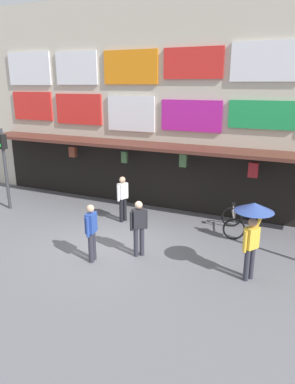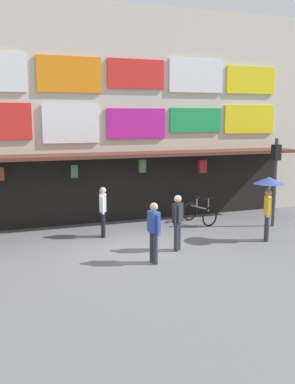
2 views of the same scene
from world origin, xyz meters
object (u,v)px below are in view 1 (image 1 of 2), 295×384
(pedestrian_with_umbrella, at_px, (253,220))
(pedestrian_in_purple, at_px, (123,196))
(traffic_light_near, at_px, (4,156))
(bicycle_parked, at_px, (233,222))
(pedestrian_in_yellow, at_px, (139,225))
(pedestrian_in_blue, at_px, (91,230))

(pedestrian_with_umbrella, bearing_deg, pedestrian_in_purple, 155.37)
(traffic_light_near, distance_m, pedestrian_with_umbrella, 9.80)
(bicycle_parked, xyz_separation_m, pedestrian_in_purple, (-3.85, -0.60, 0.55))
(traffic_light_near, height_order, pedestrian_in_yellow, traffic_light_near)
(traffic_light_near, height_order, pedestrian_in_blue, traffic_light_near)
(pedestrian_in_purple, distance_m, pedestrian_in_yellow, 2.80)
(pedestrian_in_purple, bearing_deg, pedestrian_in_yellow, -52.11)
(pedestrian_in_blue, distance_m, pedestrian_in_purple, 3.11)
(bicycle_parked, relative_size, pedestrian_in_yellow, 0.78)
(traffic_light_near, distance_m, pedestrian_in_yellow, 6.82)
(pedestrian_with_umbrella, bearing_deg, pedestrian_in_blue, -168.97)
(bicycle_parked, bearing_deg, pedestrian_with_umbrella, -70.67)
(pedestrian_in_blue, relative_size, pedestrian_in_purple, 1.00)
(traffic_light_near, relative_size, pedestrian_with_umbrella, 1.54)
(bicycle_parked, bearing_deg, pedestrian_in_blue, -131.34)
(pedestrian_in_blue, bearing_deg, pedestrian_in_yellow, 37.98)
(bicycle_parked, height_order, pedestrian_with_umbrella, pedestrian_with_umbrella)
(traffic_light_near, bearing_deg, pedestrian_in_yellow, -13.11)
(pedestrian_in_purple, xyz_separation_m, pedestrian_in_yellow, (1.72, -2.21, 0.00))
(traffic_light_near, distance_m, pedestrian_in_purple, 5.02)
(pedestrian_in_blue, bearing_deg, traffic_light_near, 156.78)
(pedestrian_in_purple, relative_size, pedestrian_with_umbrella, 0.81)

